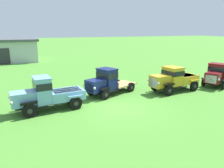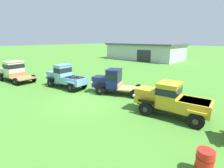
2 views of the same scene
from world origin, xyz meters
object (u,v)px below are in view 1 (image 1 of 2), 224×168
at_px(vintage_truck_midrow_center, 106,82).
at_px(vintage_truck_far_side, 174,79).
at_px(vintage_truck_back_of_row, 219,74).
at_px(vintage_truck_second_in_line, 47,94).

relative_size(vintage_truck_midrow_center, vintage_truck_far_side, 1.06).
xyz_separation_m(vintage_truck_midrow_center, vintage_truck_back_of_row, (10.98, -0.92, -0.05)).
bearing_deg(vintage_truck_back_of_row, vintage_truck_second_in_line, -177.15).
relative_size(vintage_truck_midrow_center, vintage_truck_back_of_row, 1.04).
bearing_deg(vintage_truck_second_in_line, vintage_truck_back_of_row, 2.85).
distance_m(vintage_truck_second_in_line, vintage_truck_midrow_center, 5.03).
relative_size(vintage_truck_second_in_line, vintage_truck_back_of_row, 1.01).
distance_m(vintage_truck_midrow_center, vintage_truck_far_side, 5.83).
bearing_deg(vintage_truck_midrow_center, vintage_truck_back_of_row, -4.77).
relative_size(vintage_truck_second_in_line, vintage_truck_far_side, 1.03).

